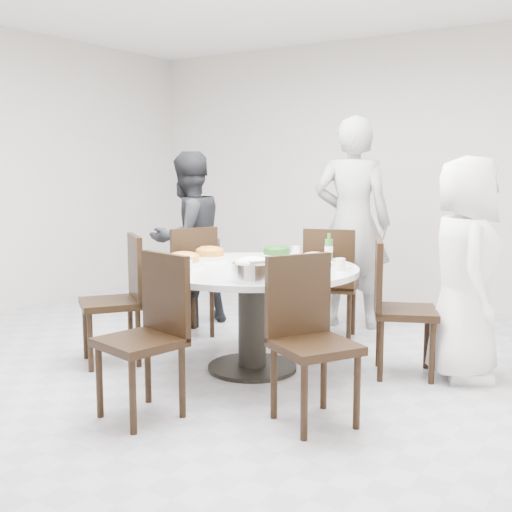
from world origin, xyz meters
The scene contains 22 objects.
floor centered at (0.00, 0.00, 0.00)m, with size 6.00×6.00×0.01m, color #AFAEB3.
wall_back centered at (0.00, 3.00, 1.40)m, with size 6.00×0.01×2.80m, color beige.
dining_table centered at (0.12, 0.22, 0.38)m, with size 1.50×1.50×0.75m, color silver.
chair_ne centered at (1.07, 0.71, 0.47)m, with size 0.42×0.42×0.95m, color black.
chair_n centered at (0.21, 1.29, 0.47)m, with size 0.42×0.42×0.95m, color black.
chair_nw centered at (-0.88, 0.68, 0.47)m, with size 0.42×0.42×0.95m, color black.
chair_sw centered at (-0.85, -0.22, 0.47)m, with size 0.42×0.42×0.95m, color black.
chair_s centered at (0.07, -0.87, 0.47)m, with size 0.42×0.42×0.95m, color black.
chair_se centered at (0.95, -0.40, 0.47)m, with size 0.42×0.42×0.95m, color black.
diner_right centered at (1.42, 0.87, 0.76)m, with size 0.74×0.48×1.52m, color white.
diner_middle centered at (0.17, 1.77, 0.95)m, with size 0.69×0.45×1.89m, color black.
diner_left centered at (-1.12, 1.01, 0.79)m, with size 0.77×0.60×1.58m, color black.
dish_greens centered at (0.02, 0.72, 0.78)m, with size 0.26×0.26×0.07m, color white.
dish_pale centered at (0.46, 0.52, 0.78)m, with size 0.26×0.26×0.07m, color white.
dish_orange centered at (-0.37, 0.36, 0.79)m, with size 0.28×0.28×0.08m, color white.
dish_redbrown centered at (0.54, 0.09, 0.79)m, with size 0.30×0.30×0.08m, color white.
dish_tofu centered at (-0.33, 0.00, 0.79)m, with size 0.29×0.29×0.08m, color white.
rice_bowl centered at (0.43, -0.24, 0.81)m, with size 0.26×0.26×0.11m, color silver.
soup_bowl centered at (-0.21, -0.25, 0.79)m, with size 0.27×0.27×0.08m, color white.
beverage_bottle centered at (0.45, 0.76, 0.85)m, with size 0.06×0.06×0.21m, color #306729.
tea_cups centered at (0.15, 0.84, 0.79)m, with size 0.07×0.07×0.08m, color white.
chopsticks centered at (0.10, 0.92, 0.76)m, with size 0.24×0.04×0.01m, color tan, non-canonical shape.
Camera 1 is at (2.59, -3.50, 1.45)m, focal length 45.00 mm.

